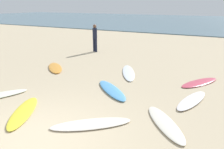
{
  "coord_description": "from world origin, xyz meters",
  "views": [
    {
      "loc": [
        3.68,
        -3.12,
        2.94
      ],
      "look_at": [
        -0.35,
        4.39,
        0.3
      ],
      "focal_mm": 36.6,
      "sensor_mm": 36.0,
      "label": 1
    }
  ],
  "objects_px": {
    "surfboard_3": "(200,82)",
    "surfboard_6": "(55,68)",
    "surfboard_0": "(165,123)",
    "surfboard_7": "(128,73)",
    "surfboard_5": "(112,90)",
    "surfboard_8": "(91,124)",
    "beachgoer_near": "(95,37)",
    "surfboard_2": "(192,100)",
    "surfboard_1": "(23,112)"
  },
  "relations": [
    {
      "from": "surfboard_3",
      "to": "surfboard_6",
      "type": "distance_m",
      "value": 6.46
    },
    {
      "from": "surfboard_1",
      "to": "surfboard_6",
      "type": "xyz_separation_m",
      "value": [
        -2.38,
        3.99,
        0.01
      ]
    },
    {
      "from": "beachgoer_near",
      "to": "surfboard_2",
      "type": "bearing_deg",
      "value": -17.23
    },
    {
      "from": "surfboard_5",
      "to": "surfboard_7",
      "type": "bearing_deg",
      "value": 50.09
    },
    {
      "from": "surfboard_6",
      "to": "surfboard_5",
      "type": "bearing_deg",
      "value": -66.14
    },
    {
      "from": "surfboard_5",
      "to": "surfboard_8",
      "type": "bearing_deg",
      "value": -123.35
    },
    {
      "from": "surfboard_8",
      "to": "beachgoer_near",
      "type": "distance_m",
      "value": 9.36
    },
    {
      "from": "surfboard_3",
      "to": "surfboard_2",
      "type": "bearing_deg",
      "value": 119.32
    },
    {
      "from": "surfboard_2",
      "to": "surfboard_7",
      "type": "xyz_separation_m",
      "value": [
        -3.02,
        1.85,
        -0.01
      ]
    },
    {
      "from": "surfboard_0",
      "to": "beachgoer_near",
      "type": "distance_m",
      "value": 9.61
    },
    {
      "from": "surfboard_2",
      "to": "beachgoer_near",
      "type": "bearing_deg",
      "value": 154.64
    },
    {
      "from": "surfboard_3",
      "to": "surfboard_6",
      "type": "relative_size",
      "value": 0.99
    },
    {
      "from": "surfboard_6",
      "to": "surfboard_8",
      "type": "relative_size",
      "value": 0.97
    },
    {
      "from": "surfboard_0",
      "to": "surfboard_8",
      "type": "relative_size",
      "value": 0.97
    },
    {
      "from": "surfboard_0",
      "to": "surfboard_8",
      "type": "height_order",
      "value": "surfboard_0"
    },
    {
      "from": "surfboard_3",
      "to": "surfboard_8",
      "type": "relative_size",
      "value": 0.96
    },
    {
      "from": "surfboard_1",
      "to": "surfboard_3",
      "type": "xyz_separation_m",
      "value": [
        4.0,
        5.01,
        -0.0
      ]
    },
    {
      "from": "surfboard_1",
      "to": "surfboard_2",
      "type": "relative_size",
      "value": 1.07
    },
    {
      "from": "surfboard_3",
      "to": "surfboard_8",
      "type": "xyz_separation_m",
      "value": [
        -1.95,
        -4.67,
        -0.0
      ]
    },
    {
      "from": "surfboard_5",
      "to": "surfboard_8",
      "type": "xyz_separation_m",
      "value": [
        0.66,
        -2.33,
        -0.01
      ]
    },
    {
      "from": "surfboard_6",
      "to": "beachgoer_near",
      "type": "height_order",
      "value": "beachgoer_near"
    },
    {
      "from": "surfboard_0",
      "to": "surfboard_8",
      "type": "bearing_deg",
      "value": -9.54
    },
    {
      "from": "surfboard_7",
      "to": "surfboard_3",
      "type": "bearing_deg",
      "value": 153.84
    },
    {
      "from": "surfboard_8",
      "to": "beachgoer_near",
      "type": "xyz_separation_m",
      "value": [
        -4.88,
        7.93,
        0.93
      ]
    },
    {
      "from": "surfboard_5",
      "to": "surfboard_8",
      "type": "height_order",
      "value": "surfboard_5"
    },
    {
      "from": "surfboard_5",
      "to": "surfboard_8",
      "type": "distance_m",
      "value": 2.42
    },
    {
      "from": "surfboard_7",
      "to": "surfboard_1",
      "type": "bearing_deg",
      "value": 50.51
    },
    {
      "from": "surfboard_1",
      "to": "surfboard_8",
      "type": "bearing_deg",
      "value": 158.42
    },
    {
      "from": "surfboard_1",
      "to": "surfboard_7",
      "type": "relative_size",
      "value": 0.84
    },
    {
      "from": "surfboard_2",
      "to": "surfboard_5",
      "type": "distance_m",
      "value": 2.68
    },
    {
      "from": "surfboard_6",
      "to": "surfboard_1",
      "type": "bearing_deg",
      "value": -106.04
    },
    {
      "from": "surfboard_6",
      "to": "surfboard_8",
      "type": "bearing_deg",
      "value": -86.3
    },
    {
      "from": "surfboard_3",
      "to": "beachgoer_near",
      "type": "distance_m",
      "value": 7.62
    },
    {
      "from": "beachgoer_near",
      "to": "surfboard_0",
      "type": "bearing_deg",
      "value": -27.15
    },
    {
      "from": "surfboard_1",
      "to": "surfboard_3",
      "type": "distance_m",
      "value": 6.41
    },
    {
      "from": "surfboard_3",
      "to": "surfboard_7",
      "type": "height_order",
      "value": "surfboard_7"
    },
    {
      "from": "surfboard_2",
      "to": "surfboard_6",
      "type": "distance_m",
      "value": 6.48
    },
    {
      "from": "surfboard_7",
      "to": "surfboard_8",
      "type": "xyz_separation_m",
      "value": [
        1.03,
        -4.58,
        -0.0
      ]
    },
    {
      "from": "surfboard_3",
      "to": "beachgoer_near",
      "type": "height_order",
      "value": "beachgoer_near"
    },
    {
      "from": "surfboard_0",
      "to": "surfboard_7",
      "type": "height_order",
      "value": "surfboard_0"
    },
    {
      "from": "surfboard_7",
      "to": "surfboard_8",
      "type": "distance_m",
      "value": 4.7
    },
    {
      "from": "surfboard_1",
      "to": "surfboard_6",
      "type": "relative_size",
      "value": 1.03
    },
    {
      "from": "surfboard_7",
      "to": "beachgoer_near",
      "type": "xyz_separation_m",
      "value": [
        -3.85,
        3.34,
        0.93
      ]
    },
    {
      "from": "surfboard_3",
      "to": "beachgoer_near",
      "type": "bearing_deg",
      "value": 2.59
    },
    {
      "from": "surfboard_2",
      "to": "surfboard_6",
      "type": "relative_size",
      "value": 0.96
    },
    {
      "from": "surfboard_3",
      "to": "surfboard_0",
      "type": "bearing_deg",
      "value": 113.41
    },
    {
      "from": "surfboard_0",
      "to": "surfboard_8",
      "type": "distance_m",
      "value": 1.88
    },
    {
      "from": "surfboard_5",
      "to": "surfboard_7",
      "type": "distance_m",
      "value": 2.28
    },
    {
      "from": "surfboard_0",
      "to": "surfboard_7",
      "type": "xyz_separation_m",
      "value": [
        -2.67,
        3.66,
        -0.0
      ]
    },
    {
      "from": "surfboard_1",
      "to": "surfboard_5",
      "type": "bearing_deg",
      "value": -148.52
    }
  ]
}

